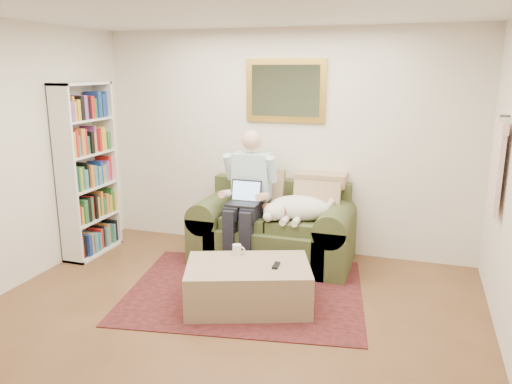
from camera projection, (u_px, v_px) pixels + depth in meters
The scene contains 12 objects.
room_shell at pixel (212, 180), 3.91m from camera, with size 4.51×5.00×2.61m.
rug at pixel (245, 290), 4.96m from camera, with size 2.28×1.82×0.01m, color black.
sofa at pixel (273, 235), 5.68m from camera, with size 1.77×0.90×1.06m.
seated_man at pixel (247, 199), 5.50m from camera, with size 0.58×0.83×1.49m, color #8CC6D8, non-canonical shape.
laptop at pixel (244, 198), 5.43m from camera, with size 0.34×0.27×0.25m.
sleeping_dog at pixel (299, 208), 5.41m from camera, with size 0.73×0.46×0.27m, color white, non-canonical shape.
ottoman at pixel (248, 285), 4.60m from camera, with size 1.12×0.71×0.41m, color tan.
coffee_mug at pixel (237, 250), 4.78m from camera, with size 0.08×0.08×0.10m, color white.
tv_remote at pixel (276, 265), 4.51m from camera, with size 0.05×0.15×0.02m, color black.
bookshelf at pixel (87, 171), 5.76m from camera, with size 0.28×0.80×2.00m, color white, non-canonical shape.
wall_mirror at pixel (286, 91), 5.71m from camera, with size 0.94×0.04×0.72m.
hanging_shirt at pixel (497, 162), 4.38m from camera, with size 0.06×0.52×0.90m, color #FDD1D2, non-canonical shape.
Camera 1 is at (1.51, -3.17, 2.15)m, focal length 35.00 mm.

